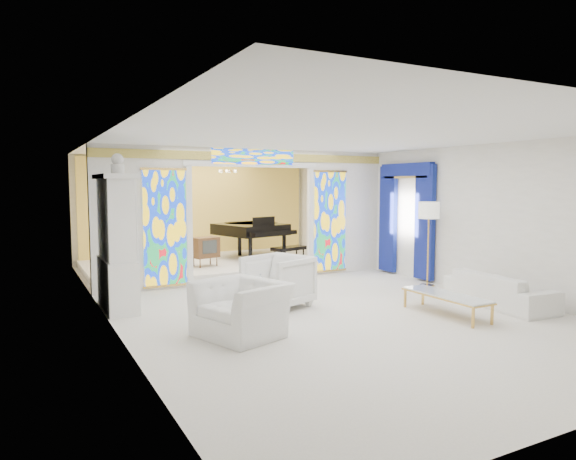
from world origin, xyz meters
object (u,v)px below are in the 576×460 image
china_cabinet (117,243)px  armchair_left (241,309)px  grand_piano (252,229)px  coffee_table (446,296)px  tv_console (205,247)px  sofa (499,289)px  armchair_right (278,281)px

china_cabinet → armchair_left: china_cabinet is taller
armchair_left → grand_piano: grand_piano is taller
china_cabinet → coffee_table: (4.80, -3.06, -0.83)m
coffee_table → tv_console: size_ratio=2.29×
armchair_left → sofa: armchair_left is taller
china_cabinet → sofa: bearing=-25.9°
coffee_table → grand_piano: 6.75m
armchair_right → tv_console: size_ratio=1.43×
grand_piano → tv_console: bearing=-166.9°
china_cabinet → tv_console: size_ratio=3.77×
armchair_right → coffee_table: bearing=30.1°
china_cabinet → grand_piano: size_ratio=0.85×
sofa → coffee_table: size_ratio=1.25×
armchair_left → sofa: bearing=65.3°
armchair_left → tv_console: bearing=147.6°
tv_console → armchair_right: bearing=-103.0°
armchair_right → grand_piano: (1.63, 4.82, 0.50)m
china_cabinet → grand_piano: china_cabinet is taller
armchair_right → sofa: size_ratio=0.50×
armchair_right → armchair_left: bearing=-63.3°
china_cabinet → tv_console: (2.55, 2.78, -0.52)m
coffee_table → tv_console: tv_console is taller
sofa → tv_console: 6.82m
coffee_table → armchair_right: bearing=140.0°
china_cabinet → armchair_right: bearing=-24.8°
armchair_left → tv_console: 5.45m
china_cabinet → grand_piano: 5.56m
tv_console → sofa: bearing=-71.2°
grand_piano → tv_console: 1.89m
armchair_right → grand_piano: grand_piano is taller
coffee_table → grand_piano: bearing=95.1°
china_cabinet → armchair_right: china_cabinet is taller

